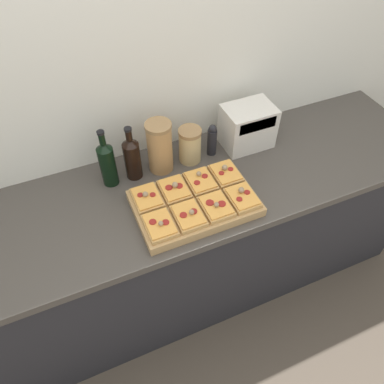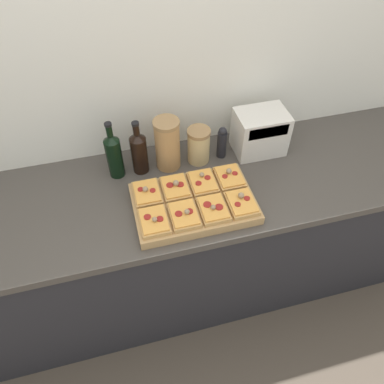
{
  "view_description": "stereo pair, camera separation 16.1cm",
  "coord_description": "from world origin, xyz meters",
  "px_view_note": "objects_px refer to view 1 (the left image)",
  "views": [
    {
      "loc": [
        -0.41,
        -0.78,
        2.13
      ],
      "look_at": [
        0.02,
        0.22,
        0.95
      ],
      "focal_mm": 35.0,
      "sensor_mm": 36.0,
      "label": 1
    },
    {
      "loc": [
        -0.26,
        -0.83,
        2.13
      ],
      "look_at": [
        0.02,
        0.22,
        0.95
      ],
      "focal_mm": 35.0,
      "sensor_mm": 36.0,
      "label": 2
    }
  ],
  "objects_px": {
    "olive_oil_bottle": "(107,163)",
    "pepper_mill": "(212,140)",
    "cutting_board": "(195,203)",
    "toaster_oven": "(248,126)",
    "grain_jar_tall": "(160,147)",
    "grain_jar_short": "(190,145)",
    "wine_bottle": "(132,157)"
  },
  "relations": [
    {
      "from": "wine_bottle",
      "to": "grain_jar_tall",
      "type": "height_order",
      "value": "wine_bottle"
    },
    {
      "from": "cutting_board",
      "to": "olive_oil_bottle",
      "type": "bearing_deg",
      "value": 135.53
    },
    {
      "from": "olive_oil_bottle",
      "to": "pepper_mill",
      "type": "height_order",
      "value": "olive_oil_bottle"
    },
    {
      "from": "olive_oil_bottle",
      "to": "grain_jar_short",
      "type": "bearing_deg",
      "value": 0.0
    },
    {
      "from": "olive_oil_bottle",
      "to": "pepper_mill",
      "type": "bearing_deg",
      "value": -0.0
    },
    {
      "from": "wine_bottle",
      "to": "grain_jar_tall",
      "type": "xyz_separation_m",
      "value": [
        0.13,
        0.0,
        0.02
      ]
    },
    {
      "from": "wine_bottle",
      "to": "toaster_oven",
      "type": "xyz_separation_m",
      "value": [
        0.59,
        -0.0,
        -0.01
      ]
    },
    {
      "from": "cutting_board",
      "to": "wine_bottle",
      "type": "height_order",
      "value": "wine_bottle"
    },
    {
      "from": "cutting_board",
      "to": "grain_jar_short",
      "type": "xyz_separation_m",
      "value": [
        0.1,
        0.29,
        0.07
      ]
    },
    {
      "from": "cutting_board",
      "to": "grain_jar_tall",
      "type": "xyz_separation_m",
      "value": [
        -0.05,
        0.29,
        0.11
      ]
    },
    {
      "from": "grain_jar_tall",
      "to": "pepper_mill",
      "type": "distance_m",
      "value": 0.27
    },
    {
      "from": "cutting_board",
      "to": "grain_jar_tall",
      "type": "height_order",
      "value": "grain_jar_tall"
    },
    {
      "from": "cutting_board",
      "to": "wine_bottle",
      "type": "bearing_deg",
      "value": 122.12
    },
    {
      "from": "cutting_board",
      "to": "pepper_mill",
      "type": "bearing_deg",
      "value": 53.12
    },
    {
      "from": "olive_oil_bottle",
      "to": "grain_jar_short",
      "type": "xyz_separation_m",
      "value": [
        0.4,
        0.0,
        -0.03
      ]
    },
    {
      "from": "pepper_mill",
      "to": "toaster_oven",
      "type": "height_order",
      "value": "toaster_oven"
    },
    {
      "from": "olive_oil_bottle",
      "to": "grain_jar_tall",
      "type": "relative_size",
      "value": 1.14
    },
    {
      "from": "grain_jar_tall",
      "to": "olive_oil_bottle",
      "type": "bearing_deg",
      "value": 180.0
    },
    {
      "from": "grain_jar_tall",
      "to": "cutting_board",
      "type": "bearing_deg",
      "value": -80.47
    },
    {
      "from": "olive_oil_bottle",
      "to": "wine_bottle",
      "type": "distance_m",
      "value": 0.11
    },
    {
      "from": "grain_jar_short",
      "to": "pepper_mill",
      "type": "bearing_deg",
      "value": -0.0
    },
    {
      "from": "wine_bottle",
      "to": "grain_jar_tall",
      "type": "bearing_deg",
      "value": 0.0
    },
    {
      "from": "olive_oil_bottle",
      "to": "grain_jar_short",
      "type": "height_order",
      "value": "olive_oil_bottle"
    },
    {
      "from": "wine_bottle",
      "to": "grain_jar_tall",
      "type": "relative_size",
      "value": 1.07
    },
    {
      "from": "wine_bottle",
      "to": "grain_jar_short",
      "type": "distance_m",
      "value": 0.29
    },
    {
      "from": "olive_oil_bottle",
      "to": "toaster_oven",
      "type": "relative_size",
      "value": 1.11
    },
    {
      "from": "grain_jar_tall",
      "to": "toaster_oven",
      "type": "xyz_separation_m",
      "value": [
        0.46,
        -0.0,
        -0.02
      ]
    },
    {
      "from": "olive_oil_bottle",
      "to": "pepper_mill",
      "type": "xyz_separation_m",
      "value": [
        0.51,
        -0.0,
        -0.04
      ]
    },
    {
      "from": "grain_jar_tall",
      "to": "grain_jar_short",
      "type": "bearing_deg",
      "value": 0.0
    },
    {
      "from": "pepper_mill",
      "to": "grain_jar_short",
      "type": "bearing_deg",
      "value": 180.0
    },
    {
      "from": "cutting_board",
      "to": "toaster_oven",
      "type": "height_order",
      "value": "toaster_oven"
    },
    {
      "from": "grain_jar_short",
      "to": "pepper_mill",
      "type": "relative_size",
      "value": 1.05
    }
  ]
}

